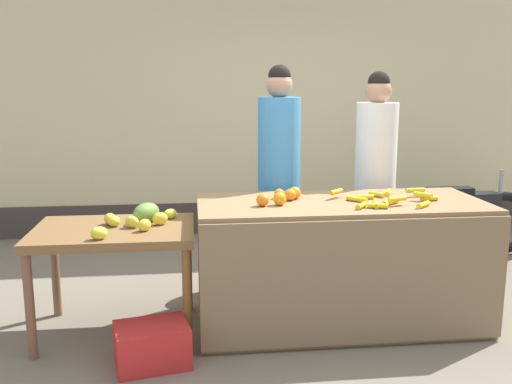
{
  "coord_description": "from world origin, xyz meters",
  "views": [
    {
      "loc": [
        -0.73,
        -3.78,
        1.72
      ],
      "look_at": [
        -0.28,
        0.15,
        0.95
      ],
      "focal_mm": 39.49,
      "sensor_mm": 36.0,
      "label": 1
    }
  ],
  "objects_px": {
    "vendor_woman_white_shirt": "(375,180)",
    "vendor_woman_blue_shirt": "(279,180)",
    "parked_motorcycle": "(458,217)",
    "produce_sack": "(225,261)",
    "produce_crate": "(152,345)"
  },
  "relations": [
    {
      "from": "vendor_woman_white_shirt",
      "to": "vendor_woman_blue_shirt",
      "type": "bearing_deg",
      "value": -176.89
    },
    {
      "from": "parked_motorcycle",
      "to": "produce_sack",
      "type": "distance_m",
      "value": 2.49
    },
    {
      "from": "vendor_woman_blue_shirt",
      "to": "produce_crate",
      "type": "bearing_deg",
      "value": -129.26
    },
    {
      "from": "vendor_woman_white_shirt",
      "to": "produce_sack",
      "type": "xyz_separation_m",
      "value": [
        -1.27,
        -0.06,
        -0.64
      ]
    },
    {
      "from": "parked_motorcycle",
      "to": "produce_crate",
      "type": "relative_size",
      "value": 3.64
    },
    {
      "from": "vendor_woman_blue_shirt",
      "to": "produce_crate",
      "type": "distance_m",
      "value": 1.73
    },
    {
      "from": "vendor_woman_white_shirt",
      "to": "produce_crate",
      "type": "bearing_deg",
      "value": -145.57
    },
    {
      "from": "vendor_woman_white_shirt",
      "to": "produce_crate",
      "type": "distance_m",
      "value": 2.31
    },
    {
      "from": "vendor_woman_blue_shirt",
      "to": "parked_motorcycle",
      "type": "height_order",
      "value": "vendor_woman_blue_shirt"
    },
    {
      "from": "produce_crate",
      "to": "produce_sack",
      "type": "height_order",
      "value": "produce_sack"
    },
    {
      "from": "vendor_woman_white_shirt",
      "to": "parked_motorcycle",
      "type": "xyz_separation_m",
      "value": [
        1.1,
        0.69,
        -0.51
      ]
    },
    {
      "from": "vendor_woman_blue_shirt",
      "to": "produce_sack",
      "type": "xyz_separation_m",
      "value": [
        -0.44,
        -0.02,
        -0.66
      ]
    },
    {
      "from": "vendor_woman_white_shirt",
      "to": "produce_sack",
      "type": "distance_m",
      "value": 1.42
    },
    {
      "from": "parked_motorcycle",
      "to": "produce_sack",
      "type": "relative_size",
      "value": 2.9
    },
    {
      "from": "produce_sack",
      "to": "vendor_woman_white_shirt",
      "type": "bearing_deg",
      "value": 2.83
    }
  ]
}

